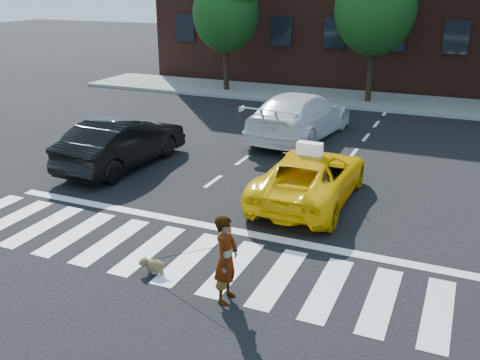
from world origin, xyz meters
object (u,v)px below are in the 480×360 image
object	(u,v)px
tree_left	(226,5)
dog	(153,265)
white_suv	(300,115)
taxi	(310,177)
black_sedan	(122,142)
woman	(226,259)

from	to	relation	value
tree_left	dog	xyz separation A→B (m)	(6.60, -17.84, -4.24)
white_suv	tree_left	bearing A→B (deg)	-42.61
dog	taxi	bearing A→B (deg)	52.51
taxi	black_sedan	world-z (taller)	black_sedan
black_sedan	woman	xyz separation A→B (m)	(6.22, -5.65, 0.05)
dog	tree_left	bearing A→B (deg)	92.23
woman	dog	size ratio (longest dim) A/B	2.78
taxi	dog	xyz separation A→B (m)	(-1.77, -5.01, -0.46)
taxi	white_suv	bearing A→B (deg)	-70.12
tree_left	white_suv	bearing A→B (deg)	-48.28
white_suv	woman	distance (m)	11.30
taxi	woman	world-z (taller)	woman
tree_left	woman	xyz separation A→B (m)	(8.35, -18.10, -3.60)
tree_left	taxi	xyz separation A→B (m)	(8.37, -12.83, -3.77)
black_sedan	woman	bearing A→B (deg)	140.35
black_sedan	white_suv	xyz separation A→B (m)	(4.11, 5.45, 0.06)
taxi	black_sedan	xyz separation A→B (m)	(-6.23, 0.38, 0.12)
white_suv	dog	xyz separation A→B (m)	(0.36, -10.84, -0.64)
tree_left	black_sedan	size ratio (longest dim) A/B	1.36
taxi	dog	bearing A→B (deg)	70.41
black_sedan	taxi	bearing A→B (deg)	179.13
black_sedan	white_suv	size ratio (longest dim) A/B	0.82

